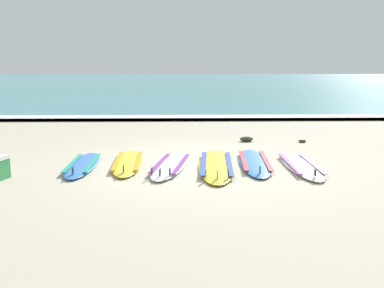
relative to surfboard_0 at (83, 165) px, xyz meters
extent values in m
plane|color=#B7AD93|center=(1.99, 0.02, -0.04)|extent=(80.00, 80.00, 0.00)
cube|color=teal|center=(1.99, 36.01, 0.01)|extent=(80.00, 60.00, 0.10)
cube|color=white|center=(1.99, 6.42, 0.02)|extent=(80.00, 0.82, 0.11)
ellipsoid|color=#3875CC|center=(0.00, 0.00, 0.00)|extent=(0.57, 2.04, 0.07)
cube|color=teal|center=(-0.18, 0.00, 0.04)|extent=(0.12, 1.42, 0.01)
cube|color=teal|center=(0.18, 0.01, 0.04)|extent=(0.12, 1.42, 0.01)
cube|color=black|center=(0.03, -0.79, 0.09)|extent=(0.02, 0.09, 0.11)
ellipsoid|color=yellow|center=(0.79, 0.15, 0.00)|extent=(0.63, 2.18, 0.07)
cube|color=gold|center=(0.60, 0.14, 0.04)|extent=(0.14, 1.51, 0.01)
cube|color=gold|center=(0.99, 0.16, 0.04)|extent=(0.14, 1.51, 0.01)
cube|color=black|center=(0.83, -0.69, 0.09)|extent=(0.02, 0.09, 0.11)
ellipsoid|color=silver|center=(1.59, -0.08, 0.00)|extent=(0.89, 2.21, 0.07)
cube|color=purple|center=(1.40, -0.05, 0.04)|extent=(0.33, 1.50, 0.01)
cube|color=purple|center=(1.78, -0.12, 0.04)|extent=(0.33, 1.50, 0.01)
cube|color=black|center=(1.45, -0.91, 0.09)|extent=(0.03, 0.09, 0.11)
cube|color=black|center=(1.31, -0.83, 0.09)|extent=(0.03, 0.09, 0.11)
cube|color=black|center=(1.60, -0.88, 0.09)|extent=(0.03, 0.09, 0.11)
ellipsoid|color=yellow|center=(2.41, -0.09, 0.00)|extent=(0.82, 2.62, 0.07)
cube|color=#334CB2|center=(2.18, -0.07, 0.04)|extent=(0.21, 1.81, 0.01)
cube|color=#334CB2|center=(2.65, -0.10, 0.04)|extent=(0.21, 1.81, 0.01)
cube|color=black|center=(2.35, -1.09, 0.09)|extent=(0.02, 0.09, 0.11)
cube|color=black|center=(2.17, -1.02, 0.09)|extent=(0.02, 0.09, 0.11)
cube|color=black|center=(2.53, -1.04, 0.09)|extent=(0.02, 0.09, 0.11)
ellipsoid|color=#3875CC|center=(3.14, 0.12, 0.00)|extent=(0.73, 2.32, 0.07)
cube|color=#D13838|center=(2.94, 0.14, 0.04)|extent=(0.19, 1.60, 0.01)
cube|color=#D13838|center=(3.35, 0.11, 0.04)|extent=(0.19, 1.60, 0.01)
cube|color=black|center=(3.08, -0.77, 0.09)|extent=(0.02, 0.09, 0.11)
ellipsoid|color=white|center=(3.93, -0.12, 0.00)|extent=(0.57, 2.22, 0.07)
cube|color=purple|center=(3.73, -0.12, 0.04)|extent=(0.09, 1.55, 0.01)
cube|color=purple|center=(4.13, -0.13, 0.04)|extent=(0.09, 1.55, 0.01)
cube|color=black|center=(3.92, -0.99, 0.09)|extent=(0.01, 0.09, 0.11)
ellipsoid|color=#2D381E|center=(3.34, 2.43, 0.02)|extent=(0.32, 0.25, 0.11)
ellipsoid|color=#2D381E|center=(4.64, 2.26, 0.00)|extent=(0.18, 0.14, 0.06)
camera|label=1|loc=(1.82, -7.35, 1.79)|focal=38.89mm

